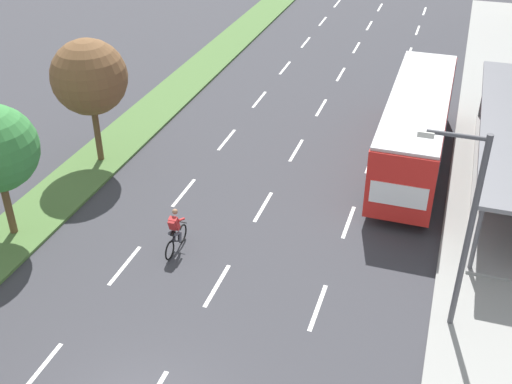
{
  "coord_description": "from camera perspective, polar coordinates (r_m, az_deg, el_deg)",
  "views": [
    {
      "loc": [
        6.41,
        -9.33,
        13.91
      ],
      "look_at": [
        -0.03,
        10.24,
        1.2
      ],
      "focal_mm": 44.27,
      "sensor_mm": 36.0,
      "label": 1
    }
  ],
  "objects": [
    {
      "name": "lane_divider_right",
      "position": [
        31.54,
        11.06,
        4.88
      ],
      "size": [
        0.14,
        48.65,
        0.01
      ],
      "color": "white",
      "rests_on": "ground"
    },
    {
      "name": "lane_divider_center",
      "position": [
        32.05,
        4.87,
        5.83
      ],
      "size": [
        0.14,
        48.65,
        0.01
      ],
      "color": "white",
      "rests_on": "ground"
    },
    {
      "name": "streetlight",
      "position": [
        18.7,
        18.34,
        -2.56
      ],
      "size": [
        1.91,
        0.24,
        6.5
      ],
      "color": "#4C4C51",
      "rests_on": "sidewalk_right"
    },
    {
      "name": "median_tree_third",
      "position": [
        28.0,
        -14.84,
        9.98
      ],
      "size": [
        3.26,
        3.26,
        5.57
      ],
      "color": "brown",
      "rests_on": "median_strip"
    },
    {
      "name": "cyclist",
      "position": [
        22.88,
        -7.31,
        -3.62
      ],
      "size": [
        0.46,
        1.82,
        1.71
      ],
      "color": "black",
      "rests_on": "ground"
    },
    {
      "name": "lane_divider_left",
      "position": [
        32.93,
        -1.09,
        6.68
      ],
      "size": [
        0.14,
        48.65,
        0.01
      ],
      "color": "white",
      "rests_on": "ground"
    },
    {
      "name": "median_strip",
      "position": [
        35.62,
        -7.85,
        8.48
      ],
      "size": [
        2.6,
        52.0,
        0.12
      ],
      "primitive_type": "cube",
      "color": "#4C7038",
      "rests_on": "ground"
    },
    {
      "name": "bus",
      "position": [
        28.52,
        14.28,
        6.11
      ],
      "size": [
        2.54,
        11.29,
        3.37
      ],
      "color": "red",
      "rests_on": "ground"
    },
    {
      "name": "sidewalk_right",
      "position": [
        32.56,
        21.42,
        4.2
      ],
      "size": [
        4.5,
        52.0,
        0.15
      ],
      "primitive_type": "cube",
      "color": "gray",
      "rests_on": "ground"
    }
  ]
}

